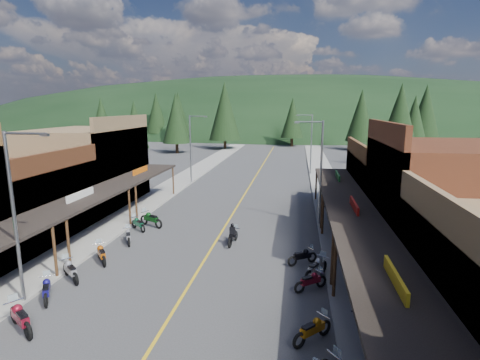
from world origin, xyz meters
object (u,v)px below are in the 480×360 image
at_px(pine_11, 400,119).
at_px(bike_west_9, 138,223).
at_px(pine_10, 176,118).
at_px(bike_west_4, 20,317).
at_px(pine_0, 102,117).
at_px(pedestrian_east_b, 326,196).
at_px(bike_west_7, 101,253).
at_px(rider_on_bike, 233,236).
at_px(shop_east_2, 447,205).
at_px(streetlight_1, 192,146).
at_px(bike_west_10, 151,218).
at_px(bike_east_5, 313,329).
at_px(pine_8, 135,125).
at_px(pine_7, 156,113).
at_px(streetlight_0, 16,211).
at_px(pedestrian_east_a, 355,291).
at_px(pine_4, 361,115).
at_px(bike_west_5, 47,289).
at_px(pine_9, 414,123).
at_px(shop_west_2, 13,203).
at_px(shop_west_3, 88,167).
at_px(pine_3, 292,118).
at_px(bike_east_6, 311,280).
at_px(streetlight_2, 319,168).
at_px(pine_1, 178,114).
at_px(pine_2, 225,111).
at_px(shop_east_3, 400,187).
at_px(bike_west_8, 128,235).
at_px(bike_west_6, 70,269).
at_px(streetlight_3, 310,141).
at_px(bike_east_7, 316,267).
at_px(pine_5, 425,111).

xyz_separation_m(pine_11, bike_west_9, (-26.16, -33.32, -6.63)).
height_order(pine_10, bike_west_4, pine_10).
xyz_separation_m(pine_0, pedestrian_east_b, (47.93, -48.88, -5.37)).
relative_size(bike_west_7, rider_on_bike, 1.01).
height_order(shop_east_2, streetlight_1, shop_east_2).
height_order(bike_west_10, bike_east_5, bike_west_10).
bearing_deg(pine_8, pine_7, 105.52).
bearing_deg(streetlight_0, pedestrian_east_a, 5.52).
relative_size(pine_4, bike_west_9, 6.42).
bearing_deg(bike_west_7, pedestrian_east_a, -52.66).
distance_m(pine_11, bike_west_5, 51.28).
bearing_deg(pine_9, pine_11, -119.74).
bearing_deg(shop_west_2, shop_east_2, 0.00).
height_order(shop_west_3, pine_11, pine_11).
relative_size(pine_3, bike_east_6, 5.76).
bearing_deg(pine_0, streetlight_2, -48.99).
xyz_separation_m(pine_1, pine_2, (14.00, -12.00, 0.75)).
bearing_deg(streetlight_1, pine_2, 94.84).
relative_size(shop_west_3, shop_east_3, 1.00).
xyz_separation_m(bike_west_8, bike_east_6, (11.86, -4.78, -0.01)).
xyz_separation_m(bike_west_9, rider_on_bike, (7.39, -1.72, 0.05)).
bearing_deg(pedestrian_east_b, pine_10, -81.04).
bearing_deg(bike_west_4, pedestrian_east_a, -41.05).
bearing_deg(bike_west_6, pine_8, 59.78).
height_order(shop_east_3, streetlight_3, streetlight_3).
xyz_separation_m(streetlight_1, pine_11, (26.95, 16.00, 2.73)).
bearing_deg(shop_east_3, pine_2, 116.96).
relative_size(pine_0, bike_west_9, 5.65).
relative_size(streetlight_1, bike_west_8, 4.12).
bearing_deg(shop_west_2, bike_west_10, 25.80).
bearing_deg(pine_4, shop_west_3, -123.13).
xyz_separation_m(streetlight_1, pine_7, (-25.05, 54.00, 2.78)).
height_order(bike_west_10, pedestrian_east_a, pedestrian_east_a).
height_order(shop_east_3, bike_west_10, shop_east_3).
bearing_deg(pine_1, bike_west_5, -76.76).
relative_size(pine_7, rider_on_bike, 6.06).
height_order(shop_west_3, bike_west_8, shop_west_3).
height_order(pine_4, bike_east_6, pine_4).
height_order(pine_1, pine_2, pine_2).
bearing_deg(pine_9, shop_east_2, -103.28).
relative_size(pine_7, bike_west_10, 5.41).
bearing_deg(shop_east_2, pine_9, 76.72).
bearing_deg(bike_east_7, pine_9, 100.36).
bearing_deg(pine_11, bike_east_6, -108.80).
distance_m(shop_east_3, rider_on_bike, 15.17).
distance_m(bike_west_8, rider_on_bike, 7.01).
bearing_deg(shop_east_2, pine_7, 121.64).
height_order(shop_west_3, bike_east_5, shop_west_3).
xyz_separation_m(streetlight_1, bike_west_6, (0.63, -25.52, -3.85)).
xyz_separation_m(pine_5, rider_on_bike, (-32.76, -69.04, -7.38)).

